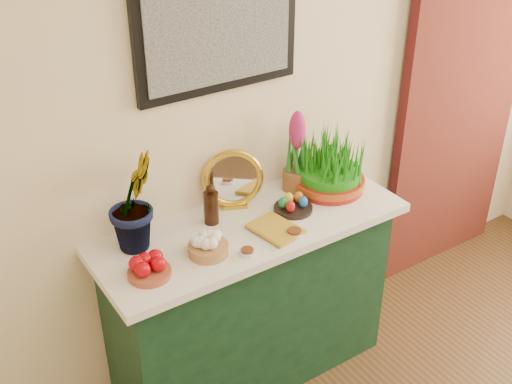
# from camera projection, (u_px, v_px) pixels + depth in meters

# --- Properties ---
(sideboard) EXTENTS (1.30, 0.45, 0.85)m
(sideboard) POSITION_uv_depth(u_px,v_px,m) (250.00, 305.00, 3.04)
(sideboard) COLOR #143921
(sideboard) RESTS_ON ground
(tablecloth) EXTENTS (1.40, 0.55, 0.04)m
(tablecloth) POSITION_uv_depth(u_px,v_px,m) (250.00, 226.00, 2.81)
(tablecloth) COLOR white
(tablecloth) RESTS_ON sideboard
(hyacinth_green) EXTENTS (0.36, 0.35, 0.54)m
(hyacinth_green) POSITION_uv_depth(u_px,v_px,m) (132.00, 188.00, 2.52)
(hyacinth_green) COLOR #216C1D
(hyacinth_green) RESTS_ON tablecloth
(apple_bowl) EXTENTS (0.19, 0.19, 0.09)m
(apple_bowl) POSITION_uv_depth(u_px,v_px,m) (149.00, 268.00, 2.46)
(apple_bowl) COLOR #97432A
(apple_bowl) RESTS_ON tablecloth
(garlic_basket) EXTENTS (0.22, 0.22, 0.09)m
(garlic_basket) POSITION_uv_depth(u_px,v_px,m) (208.00, 246.00, 2.58)
(garlic_basket) COLOR #AB7145
(garlic_basket) RESTS_ON tablecloth
(vinegar_cruet) EXTENTS (0.07, 0.07, 0.19)m
(vinegar_cruet) POSITION_uv_depth(u_px,v_px,m) (211.00, 206.00, 2.76)
(vinegar_cruet) COLOR black
(vinegar_cruet) RESTS_ON tablecloth
(mirror) EXTENTS (0.28, 0.17, 0.28)m
(mirror) POSITION_uv_depth(u_px,v_px,m) (233.00, 179.00, 2.85)
(mirror) COLOR gold
(mirror) RESTS_ON tablecloth
(book) EXTENTS (0.18, 0.24, 0.03)m
(book) POSITION_uv_depth(u_px,v_px,m) (262.00, 236.00, 2.68)
(book) COLOR #B28A1F
(book) RESTS_ON tablecloth
(spice_dish_left) EXTENTS (0.06, 0.06, 0.03)m
(spice_dish_left) POSITION_uv_depth(u_px,v_px,m) (247.00, 252.00, 2.59)
(spice_dish_left) COLOR silver
(spice_dish_left) RESTS_ON tablecloth
(spice_dish_right) EXTENTS (0.07, 0.07, 0.03)m
(spice_dish_right) POSITION_uv_depth(u_px,v_px,m) (294.00, 233.00, 2.71)
(spice_dish_right) COLOR silver
(spice_dish_right) RESTS_ON tablecloth
(egg_plate) EXTENTS (0.23, 0.23, 0.07)m
(egg_plate) POSITION_uv_depth(u_px,v_px,m) (293.00, 205.00, 2.88)
(egg_plate) COLOR black
(egg_plate) RESTS_ON tablecloth
(hyacinth_pink) EXTENTS (0.12, 0.12, 0.40)m
(hyacinth_pink) POSITION_uv_depth(u_px,v_px,m) (296.00, 155.00, 2.96)
(hyacinth_pink) COLOR brown
(hyacinth_pink) RESTS_ON tablecloth
(wheatgrass_sabzeh) EXTENTS (0.34, 0.34, 0.28)m
(wheatgrass_sabzeh) POSITION_uv_depth(u_px,v_px,m) (330.00, 166.00, 2.99)
(wheatgrass_sabzeh) COLOR #9C1910
(wheatgrass_sabzeh) RESTS_ON tablecloth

